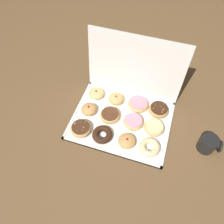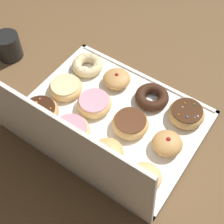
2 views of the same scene
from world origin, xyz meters
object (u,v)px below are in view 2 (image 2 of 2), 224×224
Objects in this scene: donut_box at (112,118)px; sprinkle_donut_0 at (186,113)px; cruller_donut_3 at (87,65)px; chocolate_cake_ring_donut_1 at (152,97)px; glazed_ring_donut_7 at (65,88)px; pink_frosted_donut_6 at (95,103)px; jelly_filled_donut_8 at (145,177)px; sprinkle_donut_11 at (40,111)px; jelly_filled_donut_9 at (108,152)px; jelly_filled_donut_2 at (117,79)px; coffee_mug at (7,45)px; chocolate_frosted_donut_5 at (131,122)px; jelly_filled_donut_4 at (168,143)px; pink_frosted_donut_10 at (70,131)px.

sprinkle_donut_0 is at bearing -145.79° from donut_box.
donut_box is 5.01× the size of cruller_donut_3.
chocolate_cake_ring_donut_1 reaches higher than donut_box.
chocolate_cake_ring_donut_1 is at bearing -152.52° from glazed_ring_donut_7.
jelly_filled_donut_8 is (-0.26, 0.13, 0.00)m from pink_frosted_donut_6.
pink_frosted_donut_6 is at bearing -176.31° from glazed_ring_donut_7.
glazed_ring_donut_7 is at bearing -90.26° from sprinkle_donut_11.
chocolate_cake_ring_donut_1 is at bearing -89.97° from jelly_filled_donut_9.
donut_box is at bearing 177.60° from pink_frosted_donut_6.
sprinkle_donut_0 is 0.25m from jelly_filled_donut_8.
coffee_mug reaches higher than jelly_filled_donut_2.
cruller_donut_3 is at bearing 1.13° from chocolate_cake_ring_donut_1.
sprinkle_donut_0 reaches higher than chocolate_frosted_donut_5.
sprinkle_donut_11 is at bearing 33.22° from donut_box.
cruller_donut_3 is at bearing -89.58° from sprinkle_donut_11.
cruller_donut_3 is (0.19, -0.12, 0.02)m from donut_box.
donut_box is 4.83× the size of sprinkle_donut_0.
jelly_filled_donut_8 is (-0.38, 0.25, 0.00)m from cruller_donut_3.
chocolate_frosted_donut_5 is (0.12, 0.12, 0.00)m from sprinkle_donut_0.
jelly_filled_donut_2 reaches higher than glazed_ring_donut_7.
jelly_filled_donut_4 is 0.97× the size of jelly_filled_donut_9.
sprinkle_donut_11 is at bearing 64.31° from jelly_filled_donut_2.
glazed_ring_donut_7 is at bearing 19.62° from sprinkle_donut_0.
glazed_ring_donut_7 is at bearing 27.48° from chocolate_cake_ring_donut_1.
jelly_filled_donut_8 is (-0.26, 0.25, -0.00)m from jelly_filled_donut_2.
sprinkle_donut_0 is 1.21× the size of jelly_filled_donut_8.
pink_frosted_donut_10 is at bearing 26.18° from jelly_filled_donut_4.
jelly_filled_donut_9 reaches higher than jelly_filled_donut_8.
jelly_filled_donut_8 is (-0.13, 0.13, -0.00)m from chocolate_frosted_donut_5.
pink_frosted_donut_6 is 0.40m from coffee_mug.
glazed_ring_donut_7 is 0.28m from jelly_filled_donut_9.
glazed_ring_donut_7 is (-0.00, 0.13, 0.00)m from cruller_donut_3.
sprinkle_donut_0 is at bearing -115.99° from jelly_filled_donut_9.
chocolate_frosted_donut_5 is at bearing 178.11° from coffee_mug.
jelly_filled_donut_9 is 0.84× the size of coffee_mug.
chocolate_frosted_donut_5 is 1.21× the size of jelly_filled_donut_8.
jelly_filled_donut_2 is at bearing -165.57° from coffee_mug.
donut_box is 0.47m from coffee_mug.
jelly_filled_donut_9 is (-0.00, 0.25, 0.01)m from chocolate_cake_ring_donut_1.
chocolate_frosted_donut_5 reaches higher than pink_frosted_donut_6.
pink_frosted_donut_6 is (0.26, 0.13, -0.00)m from sprinkle_donut_0.
chocolate_frosted_donut_5 is (-0.07, -0.00, 0.03)m from donut_box.
chocolate_frosted_donut_5 and pink_frosted_donut_10 have the same top height.
jelly_filled_donut_8 reaches higher than glazed_ring_donut_7.
sprinkle_donut_11 is (0.25, 0.25, 0.00)m from chocolate_cake_ring_donut_1.
coffee_mug is (0.53, -0.14, 0.01)m from jelly_filled_donut_9.
sprinkle_donut_11 is at bearing 152.88° from coffee_mug.
chocolate_frosted_donut_5 is (0.00, 0.12, 0.00)m from chocolate_cake_ring_donut_1.
jelly_filled_donut_4 reaches higher than sprinkle_donut_11.
chocolate_frosted_donut_5 reaches higher than glazed_ring_donut_7.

